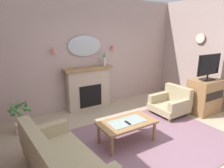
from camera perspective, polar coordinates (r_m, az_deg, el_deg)
name	(u,v)px	position (r m, az deg, el deg)	size (l,w,h in m)	color
floor	(155,147)	(4.02, 12.63, -17.67)	(6.44, 6.11, 0.10)	tan
wall_back	(94,53)	(5.56, -5.43, 8.97)	(6.44, 0.10, 2.99)	#B29993
patterned_rug	(149,140)	(4.11, 10.69, -15.82)	(3.20, 2.40, 0.01)	#7F5B6B
fireplace	(89,88)	(5.42, -6.90, -1.21)	(1.36, 0.36, 1.16)	tan
mantel_vase_left	(104,58)	(5.45, -2.23, 7.59)	(0.10, 0.10, 0.40)	silver
wall_mirror	(85,46)	(5.34, -7.95, 10.95)	(0.96, 0.06, 0.56)	#B2BCC6
wall_sconce_left	(54,50)	(5.02, -16.74, 9.58)	(0.14, 0.14, 0.14)	#D17066
wall_sconce_right	(113,47)	(5.69, 0.27, 10.88)	(0.14, 0.14, 0.14)	#D17066
wall_clock	(200,38)	(6.20, 24.50, 12.13)	(0.04, 0.31, 0.31)	silver
coffee_table	(127,124)	(3.82, 4.44, -11.68)	(1.10, 0.60, 0.45)	olive
tv_remote	(128,123)	(3.72, 4.63, -11.31)	(0.04, 0.16, 0.02)	black
floral_couch	(58,160)	(3.11, -15.47, -20.70)	(1.03, 1.79, 0.76)	tan
armchair_in_corner	(171,102)	(5.32, 17.03, -5.18)	(0.84, 0.83, 0.71)	tan
tv_cabinet	(204,96)	(5.66, 25.42, -3.21)	(0.80, 0.57, 0.90)	olive
tv_flatscreen	(209,66)	(5.47, 26.57, 4.65)	(0.84, 0.24, 0.65)	black
potted_plant_small_fern	(20,116)	(4.57, -25.40, -8.48)	(0.48, 0.49, 0.75)	silver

